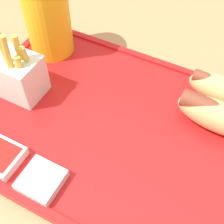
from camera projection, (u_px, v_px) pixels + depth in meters
dining_table at (109, 207)px, 0.79m from camera, size 1.39×1.15×0.74m
food_tray at (112, 126)px, 0.48m from camera, size 0.47×0.33×0.01m
soda_cup at (47, 16)px, 0.53m from camera, size 0.08×0.08×0.18m
hot_dog_near at (219, 116)px, 0.45m from camera, size 0.13×0.05×0.05m
fries_carton at (18, 75)px, 0.49m from camera, size 0.07×0.06×0.12m
sauce_cup_mayo at (41, 180)px, 0.41m from camera, size 0.05×0.05×0.02m
sauce_cup_ketchup at (2, 157)px, 0.43m from camera, size 0.05×0.05×0.02m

